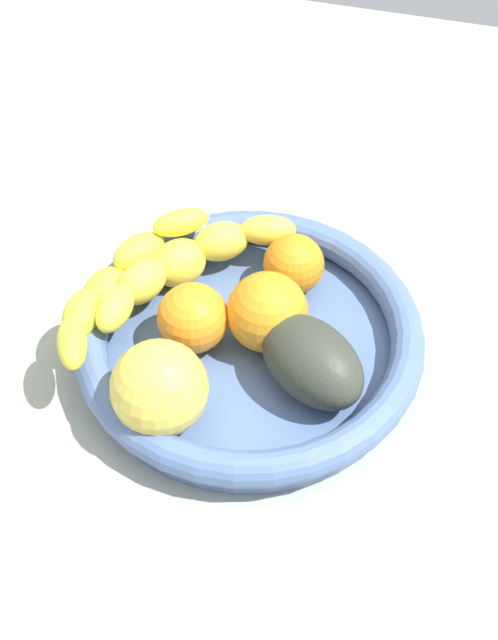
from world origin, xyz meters
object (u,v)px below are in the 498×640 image
Objects in this scene: banana_draped_left at (114,284)px; apple_yellow at (159,388)px; fruit_bowl at (249,338)px; orange_mid_right at (193,318)px; banana_draped_right at (185,263)px; avocado_dark at (312,361)px; orange_front at (267,312)px; orange_mid_left at (294,264)px.

apple_yellow is (7.52, -9.70, 0.59)cm from banana_draped_left.
orange_mid_right reaches higher than fruit_bowl.
banana_draped_right reaches higher than fruit_bowl.
orange_front is at bearing 141.09° from avocado_dark.
banana_draped_right is 2.25× the size of apple_yellow.
banana_draped_left is 1.22× the size of banana_draped_right.
fruit_bowl is at bearing 63.64° from apple_yellow.
avocado_dark reaches higher than orange_mid_left.
orange_front is (8.50, -4.05, 0.55)cm from banana_draped_right.
orange_mid_left is 11.09cm from avocado_dark.
orange_mid_right is 10.56cm from avocado_dark.
banana_draped_left is (-11.99, 0.69, 2.47)cm from fruit_bowl.
orange_front is 6.11cm from orange_mid_right.
apple_yellow reaches higher than banana_draped_right.
orange_mid_right is at bearing -161.73° from orange_front.
fruit_bowl is at bearing -34.58° from banana_draped_right.
orange_mid_right is at bearing -167.42° from fruit_bowl.
banana_draped_left and orange_mid_right have the same top height.
orange_mid_left is at bearing 111.03° from avocado_dark.
apple_yellow is at bearing -111.13° from orange_mid_left.
banana_draped_left reaches higher than orange_mid_left.
avocado_dark is (13.11, -7.78, 0.19)cm from banana_draped_right.
orange_front is (13.29, 0.22, 0.20)cm from banana_draped_left.
orange_front is 1.26× the size of orange_mid_left.
orange_mid_right is (-5.79, -1.91, -0.41)cm from orange_front.
orange_mid_left reaches higher than fruit_bowl.
orange_mid_right is at bearing 90.20° from apple_yellow.
banana_draped_left is 13.29cm from orange_front.
orange_mid_left is (13.92, 6.85, -0.48)cm from banana_draped_left.
apple_yellow reaches higher than banana_draped_left.
apple_yellow is 0.77× the size of avocado_dark.
banana_draped_right is 2.86× the size of orange_mid_right.
orange_mid_left is 17.78cm from apple_yellow.
orange_mid_left is at bearing 68.87° from apple_yellow.
orange_front is (1.30, 0.91, 2.67)cm from fruit_bowl.
avocado_dark is (3.98, -10.35, 0.32)cm from orange_mid_left.
apple_yellow reaches higher than orange_mid_right.
apple_yellow reaches higher than orange_front.
orange_front is 6.69cm from orange_mid_left.
orange_mid_left is 10.69cm from orange_mid_right.
fruit_bowl is 4.91× the size of orange_mid_right.
orange_front reaches higher than orange_mid_left.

